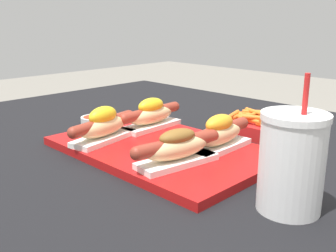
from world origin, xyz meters
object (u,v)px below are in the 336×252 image
hot_dog_2 (151,115)px  sauce_bowl (94,120)px  hot_dog_3 (219,134)px  drink_cup (292,162)px  serving_tray (162,149)px  fries_basket (257,127)px  hot_dog_1 (177,148)px  hot_dog_0 (103,126)px

hot_dog_2 → sauce_bowl: size_ratio=2.79×
sauce_bowl → hot_dog_3: bearing=4.8°
hot_dog_3 → drink_cup: drink_cup is taller
serving_tray → hot_dog_2: (-0.12, 0.08, 0.04)m
hot_dog_2 → fries_basket: hot_dog_2 is taller
hot_dog_1 → hot_dog_3: 0.13m
hot_dog_0 → hot_dog_3: hot_dog_0 is taller
fries_basket → hot_dog_1: bearing=-84.4°
hot_dog_2 → drink_cup: drink_cup is taller
hot_dog_3 → sauce_bowl: hot_dog_3 is taller
hot_dog_0 → hot_dog_1: 0.22m
hot_dog_1 → sauce_bowl: bearing=167.4°
serving_tray → hot_dog_1: (0.10, -0.06, 0.04)m
hot_dog_0 → sauce_bowl: bearing=151.3°
serving_tray → drink_cup: (0.33, -0.04, 0.07)m
serving_tray → hot_dog_0: (-0.12, -0.07, 0.04)m
hot_dog_3 → fries_basket: hot_dog_3 is taller
drink_cup → hot_dog_1: bearing=-176.0°
hot_dog_1 → drink_cup: (0.23, 0.02, 0.03)m
serving_tray → hot_dog_2: 0.15m
hot_dog_0 → fries_basket: (0.19, 0.34, -0.03)m
hot_dog_1 → hot_dog_3: hot_dog_3 is taller
hot_dog_0 → hot_dog_3: 0.26m
hot_dog_3 → fries_basket: size_ratio=1.09×
hot_dog_1 → hot_dog_0: bearing=-177.2°
hot_dog_2 → sauce_bowl: bearing=-166.1°
hot_dog_1 → fries_basket: size_ratio=1.08×
serving_tray → sauce_bowl: bearing=174.0°
sauce_bowl → fries_basket: (0.38, 0.24, 0.01)m
hot_dog_3 → drink_cup: bearing=-26.3°
hot_dog_1 → fries_basket: bearing=95.6°
hot_dog_1 → hot_dog_2: (-0.22, 0.14, 0.00)m
hot_dog_0 → hot_dog_2: (-0.00, 0.15, -0.00)m
hot_dog_2 → drink_cup: bearing=-15.2°
drink_cup → fries_basket: size_ratio=1.14×
drink_cup → hot_dog_0: bearing=-176.6°
sauce_bowl → drink_cup: size_ratio=0.34×
hot_dog_1 → hot_dog_3: bearing=89.0°
serving_tray → sauce_bowl: 0.31m
hot_dog_0 → hot_dog_2: size_ratio=0.98×
serving_tray → fries_basket: (0.07, 0.27, 0.01)m
drink_cup → fries_basket: drink_cup is taller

